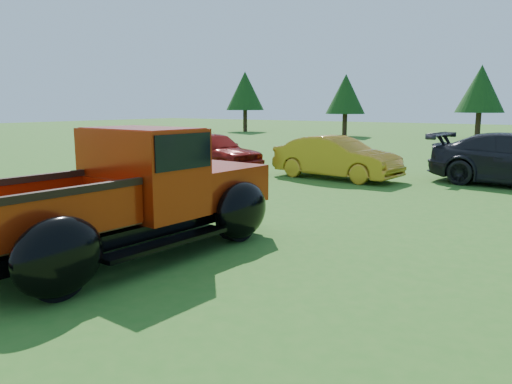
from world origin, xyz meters
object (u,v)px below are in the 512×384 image
(tree_mid_left, at_px, (481,89))
(tree_far_west, at_px, (245,91))
(pickup_truck, at_px, (144,192))
(tree_west, at_px, (346,94))
(show_car_red, at_px, (212,151))
(show_car_yellow, at_px, (336,158))

(tree_mid_left, bearing_deg, tree_far_west, -176.99)
(tree_mid_left, relative_size, pickup_truck, 0.92)
(tree_west, xyz_separation_m, show_car_red, (4.64, -21.32, -2.41))
(tree_mid_left, bearing_deg, show_car_red, -100.58)
(tree_west, distance_m, show_car_yellow, 22.73)
(tree_far_west, xyz_separation_m, show_car_yellow, (19.19, -21.65, -2.85))
(pickup_truck, xyz_separation_m, show_car_red, (-5.39, 8.22, -0.23))
(show_car_red, bearing_deg, tree_far_west, 42.02)
(tree_far_west, relative_size, show_car_yellow, 1.28)
(tree_far_west, relative_size, tree_mid_left, 1.04)
(tree_far_west, distance_m, tree_west, 10.06)
(tree_far_west, distance_m, show_car_yellow, 29.07)
(tree_west, distance_m, tree_mid_left, 9.22)
(pickup_truck, relative_size, show_car_red, 1.32)
(tree_far_west, height_order, show_car_yellow, tree_far_west)
(pickup_truck, relative_size, show_car_yellow, 1.33)
(tree_far_west, bearing_deg, show_car_red, -56.74)
(tree_far_west, xyz_separation_m, pickup_truck, (20.03, -30.54, -2.59))
(show_car_yellow, bearing_deg, tree_west, 29.12)
(pickup_truck, height_order, show_car_red, pickup_truck)
(tree_mid_left, xyz_separation_m, pickup_truck, (1.03, -31.54, -2.45))
(tree_mid_left, xyz_separation_m, show_car_yellow, (0.19, -22.65, -2.71))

